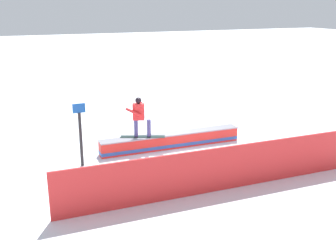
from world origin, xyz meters
TOP-DOWN VIEW (x-y plane):
  - ground_plane at (0.00, 0.00)m, footprint 120.00×120.00m
  - grind_box at (0.00, 0.00)m, footprint 5.36×0.64m
  - snowboarder at (1.19, -0.06)m, footprint 1.57×0.88m
  - safety_fence at (0.00, 3.87)m, footprint 9.72×0.28m
  - trail_marker at (3.40, 0.47)m, footprint 0.40×0.10m

SIDE VIEW (x-z plane):
  - ground_plane at x=0.00m, z-range 0.00..0.00m
  - grind_box at x=0.00m, z-range -0.02..0.52m
  - safety_fence at x=0.00m, z-range 0.00..1.29m
  - trail_marker at x=3.40m, z-range 0.07..2.16m
  - snowboarder at x=1.19m, z-range 0.60..2.05m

